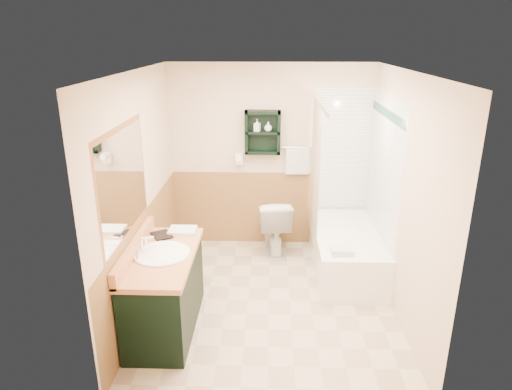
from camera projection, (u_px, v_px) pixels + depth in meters
The scene contains 25 objects.
floor at pixel (269, 300), 4.93m from camera, with size 3.00×3.00×0.00m, color beige.
back_wall at pixel (270, 157), 5.96m from camera, with size 2.60×0.04×2.40m, color #FFEBC7.
left_wall at pixel (138, 194), 4.57m from camera, with size 0.04×3.00×2.40m, color #FFEBC7.
right_wall at pixel (404, 197), 4.49m from camera, with size 0.04×3.00×2.40m, color #FFEBC7.
ceiling at pixel (271, 69), 4.12m from camera, with size 2.60×3.00×0.04m, color white.
wainscot_left at pixel (147, 257), 4.80m from camera, with size 2.98×2.98×1.00m, color #A88044, non-canonical shape.
wainscot_back at pixel (270, 208), 6.16m from camera, with size 2.58×2.58×1.00m, color #A88044, non-canonical shape.
mirror_frame at pixel (124, 183), 3.95m from camera, with size 1.30×1.30×1.00m, color #9C5B33, non-canonical shape.
mirror_glass at pixel (124, 183), 3.95m from camera, with size 1.20×1.20×0.90m, color white, non-canonical shape.
tile_right at pixel (381, 188), 5.24m from camera, with size 1.50×1.50×2.10m, color white, non-canonical shape.
tile_back at pixel (349, 170), 5.94m from camera, with size 0.95×0.95×2.10m, color white, non-canonical shape.
tile_accent at pixel (387, 114), 4.96m from camera, with size 1.50×1.50×0.10m, color #154A2C, non-canonical shape.
wall_shelf at pixel (263, 132), 5.74m from camera, with size 0.45×0.15×0.55m, color black.
hair_dryer at pixel (239, 159), 5.89m from camera, with size 0.10×0.24×0.18m, color white, non-canonical shape.
towel_bar at pixel (298, 147), 5.83m from camera, with size 0.40×0.06×0.40m, color silver, non-canonical shape.
curtain_rod at pixel (320, 104), 4.95m from camera, with size 0.03×0.03×1.60m, color silver.
shower_curtain at pixel (315, 174), 5.40m from camera, with size 1.05×1.05×1.70m, color beige, non-canonical shape.
vanity at pixel (165, 291), 4.35m from camera, with size 0.59×1.24×0.79m, color black.
bathtub at pixel (346, 252), 5.46m from camera, with size 0.77×1.50×0.51m, color white.
toilet at pixel (273, 225), 5.94m from camera, with size 0.42×0.74×0.73m, color white.
counter_towel at pixel (183, 231), 4.68m from camera, with size 0.28×0.22×0.04m, color silver.
vanity_book at pixel (153, 227), 4.52m from camera, with size 0.17×0.02×0.23m, color black.
tub_towel at pixel (342, 251), 4.84m from camera, with size 0.22×0.18×0.07m, color silver.
soap_bottle_a at pixel (257, 128), 5.72m from camera, with size 0.07×0.15×0.07m, color white.
soap_bottle_b at pixel (268, 128), 5.71m from camera, with size 0.09×0.12×0.09m, color white.
Camera 1 is at (-0.00, -4.27, 2.71)m, focal length 32.00 mm.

